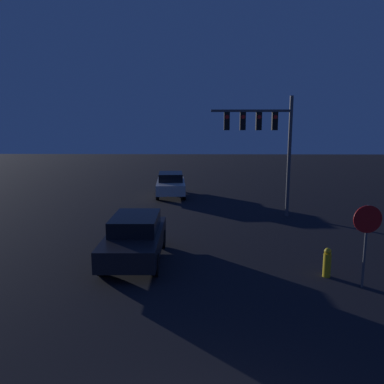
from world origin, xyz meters
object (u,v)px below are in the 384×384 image
(traffic_signal_mast, at_px, (265,133))
(fire_hydrant, at_px, (327,263))
(car_near, at_px, (135,237))
(stop_sign, at_px, (367,230))
(car_far, at_px, (171,184))

(traffic_signal_mast, height_order, fire_hydrant, traffic_signal_mast)
(car_near, bearing_deg, fire_hydrant, 166.13)
(traffic_signal_mast, bearing_deg, stop_sign, -80.86)
(fire_hydrant, bearing_deg, traffic_signal_mast, 94.62)
(car_near, xyz_separation_m, stop_sign, (6.96, -2.19, 0.91))
(car_far, distance_m, stop_sign, 15.97)
(car_near, xyz_separation_m, car_far, (0.31, 12.30, 0.00))
(car_near, relative_size, fire_hydrant, 4.80)
(car_near, bearing_deg, traffic_signal_mast, -130.75)
(traffic_signal_mast, bearing_deg, car_far, 132.71)
(car_far, distance_m, fire_hydrant, 14.93)
(car_far, xyz_separation_m, traffic_signal_mast, (5.22, -5.65, 3.45))
(car_far, bearing_deg, fire_hydrant, 109.09)
(traffic_signal_mast, relative_size, fire_hydrant, 6.58)
(car_near, relative_size, traffic_signal_mast, 0.73)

